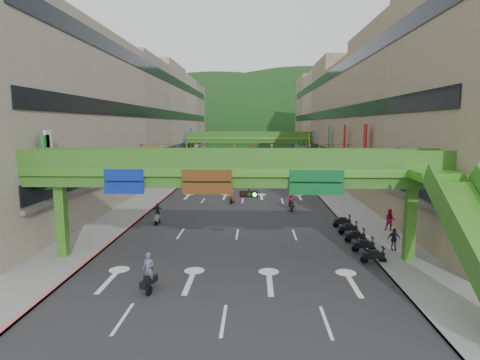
# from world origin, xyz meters

# --- Properties ---
(ground) EXTENTS (320.00, 320.00, 0.00)m
(ground) POSITION_xyz_m (0.00, 0.00, 0.00)
(ground) COLOR black
(ground) RESTS_ON ground
(road_slab) EXTENTS (18.00, 140.00, 0.02)m
(road_slab) POSITION_xyz_m (0.00, 50.00, 0.01)
(road_slab) COLOR #28282B
(road_slab) RESTS_ON ground
(sidewalk_left) EXTENTS (4.00, 140.00, 0.15)m
(sidewalk_left) POSITION_xyz_m (-11.00, 50.00, 0.07)
(sidewalk_left) COLOR gray
(sidewalk_left) RESTS_ON ground
(sidewalk_right) EXTENTS (4.00, 140.00, 0.15)m
(sidewalk_right) POSITION_xyz_m (11.00, 50.00, 0.07)
(sidewalk_right) COLOR gray
(sidewalk_right) RESTS_ON ground
(curb_left) EXTENTS (0.20, 140.00, 0.18)m
(curb_left) POSITION_xyz_m (-9.10, 50.00, 0.09)
(curb_left) COLOR #CC5959
(curb_left) RESTS_ON ground
(curb_right) EXTENTS (0.20, 140.00, 0.18)m
(curb_right) POSITION_xyz_m (9.10, 50.00, 0.09)
(curb_right) COLOR gray
(curb_right) RESTS_ON ground
(building_row_left) EXTENTS (12.80, 95.00, 19.00)m
(building_row_left) POSITION_xyz_m (-18.93, 50.00, 9.46)
(building_row_left) COLOR #9E937F
(building_row_left) RESTS_ON ground
(building_row_right) EXTENTS (12.80, 95.00, 19.00)m
(building_row_right) POSITION_xyz_m (18.93, 50.00, 9.46)
(building_row_right) COLOR gray
(building_row_right) RESTS_ON ground
(overpass_near) EXTENTS (28.00, 12.27, 7.10)m
(overpass_near) POSITION_xyz_m (0.93, 5.38, 5.21)
(overpass_near) COLOR #4C9E2D
(overpass_near) RESTS_ON ground
(overpass_far) EXTENTS (28.00, 2.20, 7.10)m
(overpass_far) POSITION_xyz_m (0.00, 65.00, 5.40)
(overpass_far) COLOR #4C9E2D
(overpass_far) RESTS_ON ground
(hill_left) EXTENTS (168.00, 140.00, 112.00)m
(hill_left) POSITION_xyz_m (-15.00, 160.00, 0.00)
(hill_left) COLOR #1C4419
(hill_left) RESTS_ON ground
(hill_right) EXTENTS (208.00, 176.00, 128.00)m
(hill_right) POSITION_xyz_m (25.00, 180.00, 0.00)
(hill_right) COLOR #1C4419
(hill_right) RESTS_ON ground
(bunting_string) EXTENTS (26.00, 0.36, 0.47)m
(bunting_string) POSITION_xyz_m (0.00, 30.00, 5.96)
(bunting_string) COLOR black
(bunting_string) RESTS_ON ground
(scooter_rider_near) EXTENTS (0.77, 1.57, 2.08)m
(scooter_rider_near) POSITION_xyz_m (-4.10, 1.00, 0.97)
(scooter_rider_near) COLOR black
(scooter_rider_near) RESTS_ON ground
(scooter_rider_mid) EXTENTS (0.92, 1.60, 2.14)m
(scooter_rider_mid) POSITION_xyz_m (5.07, 20.83, 1.11)
(scooter_rider_mid) COLOR black
(scooter_rider_mid) RESTS_ON ground
(scooter_rider_left) EXTENTS (0.90, 1.60, 1.86)m
(scooter_rider_left) POSITION_xyz_m (-7.06, 15.06, 0.91)
(scooter_rider_left) COLOR gray
(scooter_rider_left) RESTS_ON ground
(scooter_rider_far) EXTENTS (0.91, 1.58, 2.01)m
(scooter_rider_far) POSITION_xyz_m (-1.08, 24.64, 1.02)
(scooter_rider_far) COLOR maroon
(scooter_rider_far) RESTS_ON ground
(parked_scooter_row) EXTENTS (1.60, 9.36, 1.08)m
(parked_scooter_row) POSITION_xyz_m (8.75, 10.00, 0.52)
(parked_scooter_row) COLOR black
(parked_scooter_row) RESTS_ON ground
(car_silver) EXTENTS (2.31, 4.83, 1.53)m
(car_silver) POSITION_xyz_m (-3.83, 51.88, 0.76)
(car_silver) COLOR gray
(car_silver) RESTS_ON ground
(car_yellow) EXTENTS (1.77, 3.91, 1.30)m
(car_yellow) POSITION_xyz_m (3.79, 55.24, 0.65)
(car_yellow) COLOR #B9891D
(car_yellow) RESTS_ON ground
(pedestrian_red) EXTENTS (0.99, 0.86, 1.76)m
(pedestrian_red) POSITION_xyz_m (12.20, 13.04, 0.88)
(pedestrian_red) COLOR #A41137
(pedestrian_red) RESTS_ON ground
(pedestrian_dark) EXTENTS (0.91, 0.43, 1.52)m
(pedestrian_dark) POSITION_xyz_m (10.78, 8.00, 0.76)
(pedestrian_dark) COLOR black
(pedestrian_dark) RESTS_ON ground
(pedestrian_blue) EXTENTS (0.97, 0.79, 1.78)m
(pedestrian_blue) POSITION_xyz_m (9.80, 40.00, 0.89)
(pedestrian_blue) COLOR navy
(pedestrian_blue) RESTS_ON ground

